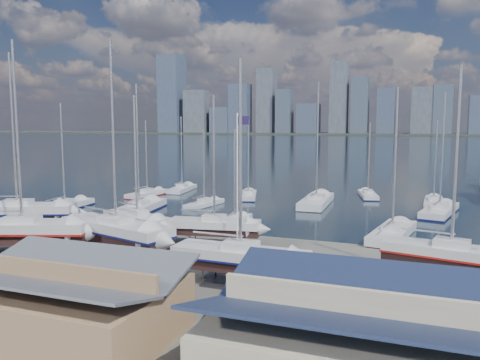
% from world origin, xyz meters
% --- Properties ---
extents(ground, '(1400.00, 1400.00, 0.00)m').
position_xyz_m(ground, '(0.00, -10.00, 0.00)').
color(ground, '#605E59').
rests_on(ground, ground).
extents(water, '(1400.00, 600.00, 0.40)m').
position_xyz_m(water, '(0.00, 300.00, -0.15)').
color(water, '#182637').
rests_on(water, ground).
extents(far_shore, '(1400.00, 80.00, 2.20)m').
position_xyz_m(far_shore, '(0.00, 560.00, 1.10)').
color(far_shore, '#2D332D').
rests_on(far_shore, ground).
extents(skyline, '(639.14, 43.80, 107.69)m').
position_xyz_m(skyline, '(-7.83, 553.76, 39.09)').
color(skyline, '#475166').
rests_on(skyline, far_shore).
extents(shed_grey, '(12.60, 8.40, 4.17)m').
position_xyz_m(shed_grey, '(0.00, -26.00, 2.15)').
color(shed_grey, '#8C6B4C').
rests_on(shed_grey, ground).
extents(shed_blue, '(13.65, 9.45, 4.71)m').
position_xyz_m(shed_blue, '(16.00, -26.00, 2.42)').
color(shed_blue, '#BFB293').
rests_on(shed_blue, ground).
extents(sailboat_cradle_0, '(12.22, 7.79, 18.96)m').
position_xyz_m(sailboat_cradle_0, '(-21.98, -7.64, 2.22)').
color(sailboat_cradle_0, '#2D2D33').
rests_on(sailboat_cradle_0, ground).
extents(sailboat_cradle_1, '(12.11, 7.08, 18.68)m').
position_xyz_m(sailboat_cradle_1, '(-14.56, -14.35, 2.21)').
color(sailboat_cradle_1, '#2D2D33').
rests_on(sailboat_cradle_1, ground).
extents(sailboat_cradle_2, '(9.02, 5.69, 14.42)m').
position_xyz_m(sailboat_cradle_2, '(-8.33, -5.75, 2.00)').
color(sailboat_cradle_2, '#2D2D33').
rests_on(sailboat_cradle_2, ground).
extents(sailboat_cradle_3, '(12.12, 6.35, 18.65)m').
position_xyz_m(sailboat_cradle_3, '(-6.82, -11.44, 2.21)').
color(sailboat_cradle_3, '#2D2D33').
rests_on(sailboat_cradle_3, ground).
extents(sailboat_cradle_4, '(8.92, 3.82, 14.24)m').
position_xyz_m(sailboat_cradle_4, '(0.14, -5.68, 1.99)').
color(sailboat_cradle_4, '#2D2D33').
rests_on(sailboat_cradle_4, ground).
extents(sailboat_cradle_5, '(9.97, 2.96, 16.04)m').
position_xyz_m(sailboat_cradle_5, '(6.28, -15.16, 2.07)').
color(sailboat_cradle_5, '#2D2D33').
rests_on(sailboat_cradle_5, ground).
extents(sailboat_cradle_6, '(10.03, 4.63, 15.67)m').
position_xyz_m(sailboat_cradle_6, '(20.46, -9.08, 2.05)').
color(sailboat_cradle_6, '#2D2D33').
rests_on(sailboat_cradle_6, ground).
extents(sailboat_moored_0, '(3.59, 10.31, 15.14)m').
position_xyz_m(sailboat_moored_0, '(-26.96, 5.31, 0.31)').
color(sailboat_moored_0, black).
rests_on(sailboat_moored_0, water).
extents(sailboat_moored_1, '(3.45, 8.83, 12.85)m').
position_xyz_m(sailboat_moored_1, '(-22.75, 19.66, 0.31)').
color(sailboat_moored_1, black).
rests_on(sailboat_moored_1, water).
extents(sailboat_moored_2, '(3.66, 9.27, 13.62)m').
position_xyz_m(sailboat_moored_2, '(-20.11, 26.78, 0.32)').
color(sailboat_moored_2, black).
rests_on(sailboat_moored_2, water).
extents(sailboat_moored_3, '(4.87, 12.11, 17.60)m').
position_xyz_m(sailboat_moored_3, '(-16.23, 7.01, 0.31)').
color(sailboat_moored_3, black).
rests_on(sailboat_moored_3, water).
extents(sailboat_moored_4, '(3.22, 7.88, 11.55)m').
position_xyz_m(sailboat_moored_4, '(-10.08, 14.28, 0.33)').
color(sailboat_moored_4, black).
rests_on(sailboat_moored_4, water).
extents(sailboat_moored_5, '(4.82, 8.94, 12.87)m').
position_xyz_m(sailboat_moored_5, '(-6.69, 23.58, 0.31)').
color(sailboat_moored_5, black).
rests_on(sailboat_moored_5, water).
extents(sailboat_moored_6, '(2.65, 7.88, 11.61)m').
position_xyz_m(sailboat_moored_6, '(-1.49, 4.00, 0.31)').
color(sailboat_moored_6, black).
rests_on(sailboat_moored_6, water).
extents(sailboat_moored_7, '(3.72, 12.28, 18.42)m').
position_xyz_m(sailboat_moored_7, '(4.74, 20.66, 0.33)').
color(sailboat_moored_7, black).
rests_on(sailboat_moored_7, water).
extents(sailboat_moored_8, '(4.10, 8.66, 12.49)m').
position_xyz_m(sailboat_moored_8, '(11.06, 30.94, 0.31)').
color(sailboat_moored_8, black).
rests_on(sailboat_moored_8, water).
extents(sailboat_moored_9, '(4.73, 10.90, 15.94)m').
position_xyz_m(sailboat_moored_9, '(15.89, 3.88, 0.32)').
color(sailboat_moored_9, black).
rests_on(sailboat_moored_9, water).
extents(sailboat_moored_10, '(5.48, 11.36, 16.38)m').
position_xyz_m(sailboat_moored_10, '(21.07, 19.08, 0.31)').
color(sailboat_moored_10, black).
rests_on(sailboat_moored_10, water).
extents(sailboat_moored_11, '(2.90, 8.74, 12.88)m').
position_xyz_m(sailboat_moored_11, '(20.64, 27.15, 0.31)').
color(sailboat_moored_11, black).
rests_on(sailboat_moored_11, water).
extents(car_b, '(4.70, 2.22, 1.49)m').
position_xyz_m(car_b, '(0.32, -17.91, 0.74)').
color(car_b, gray).
rests_on(car_b, ground).
extents(car_c, '(2.17, 4.71, 1.31)m').
position_xyz_m(car_c, '(-0.23, -20.62, 0.65)').
color(car_c, gray).
rests_on(car_c, ground).
extents(car_d, '(3.27, 4.85, 1.31)m').
position_xyz_m(car_d, '(9.26, -20.88, 0.65)').
color(car_d, gray).
rests_on(car_d, ground).
extents(flagpole, '(1.10, 0.12, 12.53)m').
position_xyz_m(flagpole, '(3.38, -7.86, 7.25)').
color(flagpole, white).
rests_on(flagpole, ground).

